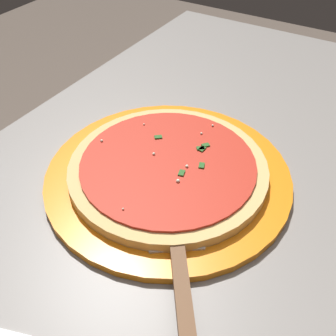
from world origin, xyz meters
The scene contains 4 objects.
restaurant_table centered at (0.00, 0.00, 0.59)m, with size 1.15×0.72×0.72m.
serving_plate centered at (-0.05, 0.05, 0.73)m, with size 0.37×0.37×0.01m, color orange.
pizza centered at (-0.05, 0.05, 0.74)m, with size 0.30×0.30×0.02m.
pizza_server centered at (-0.19, -0.05, 0.74)m, with size 0.20×0.16×0.01m.
Camera 1 is at (-0.43, -0.18, 1.13)m, focal length 42.12 mm.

